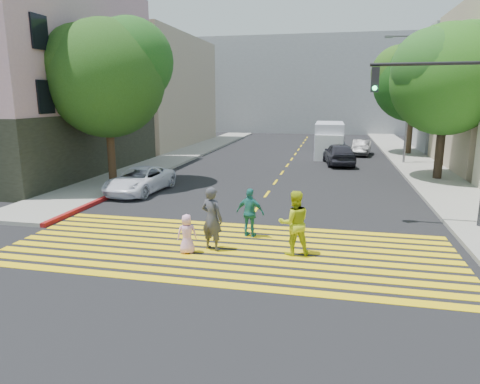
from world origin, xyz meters
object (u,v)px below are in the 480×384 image
(pedestrian_woman, at_px, (294,223))
(pedestrian_extra, at_px, (250,213))
(dark_car_parked, at_px, (361,147))
(white_sedan, at_px, (140,180))
(pedestrian_man, at_px, (212,219))
(tree_right_far, at_px, (415,77))
(white_van, at_px, (329,141))
(silver_car, at_px, (334,142))
(pedestrian_child, at_px, (187,234))
(tree_left, at_px, (108,72))
(traffic_signal, at_px, (456,116))
(dark_car_near, at_px, (339,154))
(tree_right_near, at_px, (448,74))

(pedestrian_woman, relative_size, pedestrian_extra, 1.17)
(pedestrian_extra, height_order, dark_car_parked, pedestrian_extra)
(pedestrian_extra, xyz_separation_m, white_sedan, (-6.45, 5.43, -0.20))
(pedestrian_man, bearing_deg, dark_car_parked, -83.65)
(tree_right_far, distance_m, white_van, 8.25)
(white_sedan, bearing_deg, silver_car, 70.65)
(pedestrian_woman, height_order, pedestrian_child, pedestrian_woman)
(pedestrian_child, height_order, white_van, white_van)
(white_sedan, xyz_separation_m, dark_car_parked, (11.17, 16.44, 0.01))
(pedestrian_man, xyz_separation_m, pedestrian_woman, (2.42, 0.13, -0.01))
(tree_right_far, height_order, pedestrian_man, tree_right_far)
(tree_left, distance_m, pedestrian_woman, 14.02)
(tree_right_far, bearing_deg, white_sedan, -130.64)
(pedestrian_extra, relative_size, white_van, 0.29)
(pedestrian_extra, bearing_deg, white_sedan, -30.35)
(pedestrian_woman, xyz_separation_m, traffic_signal, (4.97, 3.76, 2.91))
(tree_right_far, height_order, dark_car_near, tree_right_far)
(tree_right_far, distance_m, dark_car_parked, 6.64)
(traffic_signal, bearing_deg, dark_car_parked, 97.20)
(tree_right_near, xyz_separation_m, pedestrian_man, (-9.13, -13.18, -4.73))
(tree_right_near, distance_m, dark_car_near, 8.61)
(dark_car_parked, xyz_separation_m, white_van, (-2.51, -1.50, 0.61))
(pedestrian_man, xyz_separation_m, pedestrian_extra, (0.88, 1.45, -0.15))
(white_sedan, distance_m, dark_car_parked, 19.87)
(tree_left, xyz_separation_m, tree_right_near, (16.91, 4.69, -0.01))
(tree_right_far, xyz_separation_m, white_van, (-6.26, -2.44, -4.79))
(tree_right_far, bearing_deg, dark_car_near, -130.56)
(tree_right_near, height_order, dark_car_near, tree_right_near)
(pedestrian_extra, relative_size, dark_car_near, 0.36)
(silver_car, bearing_deg, dark_car_near, 87.61)
(pedestrian_woman, bearing_deg, dark_car_near, -113.88)
(silver_car, bearing_deg, tree_right_near, 107.26)
(pedestrian_extra, distance_m, traffic_signal, 7.60)
(tree_left, xyz_separation_m, dark_car_parked, (13.37, 14.83, -5.09))
(dark_car_parked, bearing_deg, tree_right_near, -63.71)
(pedestrian_extra, distance_m, dark_car_near, 16.63)
(tree_right_near, xyz_separation_m, pedestrian_extra, (-8.26, -11.73, -4.88))
(tree_right_far, relative_size, dark_car_near, 2.01)
(pedestrian_man, bearing_deg, tree_left, -27.67)
(tree_left, xyz_separation_m, pedestrian_woman, (10.20, -8.36, -4.75))
(traffic_signal, bearing_deg, pedestrian_child, -149.72)
(dark_car_near, bearing_deg, white_van, -87.81)
(tree_right_near, bearing_deg, traffic_signal, -100.65)
(pedestrian_woman, xyz_separation_m, pedestrian_extra, (-1.55, 1.32, -0.14))
(pedestrian_man, distance_m, pedestrian_extra, 1.70)
(pedestrian_man, xyz_separation_m, pedestrian_child, (-0.64, -0.44, -0.38))
(pedestrian_woman, distance_m, dark_car_near, 17.74)
(dark_car_near, bearing_deg, pedestrian_woman, 77.09)
(dark_car_near, relative_size, silver_car, 1.06)
(pedestrian_child, bearing_deg, traffic_signal, -171.42)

